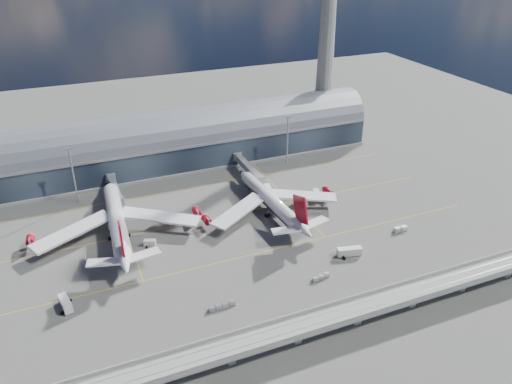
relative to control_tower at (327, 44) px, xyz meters
name	(u,v)px	position (x,y,z in m)	size (l,w,h in m)	color
ground	(231,243)	(-85.00, -83.00, -51.64)	(500.00, 500.00, 0.00)	#474744
taxi_lines	(212,216)	(-85.00, -60.89, -51.63)	(200.00, 80.12, 0.01)	gold
terminal	(176,143)	(-85.00, -5.01, -40.30)	(200.00, 30.00, 28.00)	#1E2532
control_tower	(327,44)	(0.00, 0.00, 0.00)	(19.00, 19.00, 103.00)	gray
guideway	(297,328)	(-85.00, -138.00, -46.34)	(220.00, 8.50, 7.20)	gray
floodlight_mast_left	(73,174)	(-135.00, -28.00, -38.00)	(3.00, 0.70, 25.70)	gray
floodlight_mast_right	(287,140)	(-35.00, -28.00, -38.00)	(3.00, 0.70, 25.70)	gray
airliner_left	(117,223)	(-123.07, -61.64, -45.62)	(65.81, 69.15, 21.07)	white
airliner_right	(272,202)	(-61.43, -68.14, -46.51)	(59.67, 62.37, 19.79)	white
jet_bridge_left	(114,187)	(-119.43, -29.88, -46.46)	(4.40, 28.00, 7.25)	gray
jet_bridge_right	(247,166)	(-58.01, -31.82, -46.46)	(4.40, 32.00, 7.25)	gray
service_truck_0	(66,304)	(-144.92, -97.21, -49.96)	(4.04, 8.19, 3.25)	silver
service_truck_1	(150,243)	(-113.41, -73.00, -50.36)	(4.80, 3.42, 2.53)	silver
service_truck_2	(349,252)	(-48.12, -107.03, -49.94)	(9.31, 4.47, 3.25)	silver
service_truck_3	(316,195)	(-37.97, -64.07, -50.01)	(4.67, 7.04, 3.18)	silver
service_truck_4	(267,189)	(-55.70, -51.00, -50.01)	(3.80, 6.02, 3.23)	silver
service_truck_5	(116,227)	(-123.23, -56.86, -50.20)	(6.05, 5.08, 2.80)	silver
cargo_train_0	(321,277)	(-64.25, -115.16, -50.87)	(6.73, 2.22, 1.48)	gray
cargo_train_1	(222,306)	(-99.97, -116.05, -50.86)	(8.99, 1.71, 1.49)	gray
cargo_train_2	(400,229)	(-20.86, -100.76, -50.62)	(5.77, 1.98, 1.95)	gray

